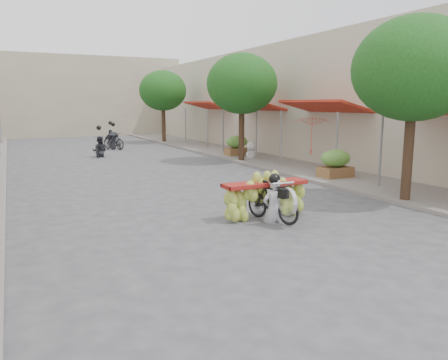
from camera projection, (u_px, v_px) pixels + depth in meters
ground at (362, 289)px, 6.79m from camera, size 120.00×120.00×0.00m
sidewalk_right at (259, 157)px, 23.08m from camera, size 4.00×60.00×0.12m
shophouse_row_right at (348, 101)px, 23.85m from camera, size 9.77×40.00×6.00m
far_building at (65, 97)px, 39.81m from camera, size 20.00×6.00×7.00m
street_tree_near at (414, 69)px, 12.01m from camera, size 3.40×3.40×5.25m
street_tree_mid at (242, 84)px, 20.86m from camera, size 3.40×3.40×5.25m
street_tree_far at (163, 91)px, 31.48m from camera, size 3.40×3.40×5.25m
produce_crate_mid at (336, 161)px, 16.43m from camera, size 1.20×0.88×1.16m
produce_crate_far at (237, 144)px, 23.51m from camera, size 1.20×0.88×1.16m
banana_motorbike at (269, 193)px, 10.74m from camera, size 2.22×1.85×2.00m
market_umbrella at (313, 116)px, 17.32m from camera, size 1.99×1.99×1.58m
pedestrian at (251, 142)px, 22.23m from camera, size 0.91×0.75×1.60m
bg_motorbike_a at (99, 143)px, 23.62m from camera, size 1.11×1.61×1.95m
bg_motorbike_b at (113, 136)px, 27.48m from camera, size 1.36×1.87×1.95m
bg_motorbike_c at (111, 134)px, 29.75m from camera, size 1.11×1.52×1.95m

